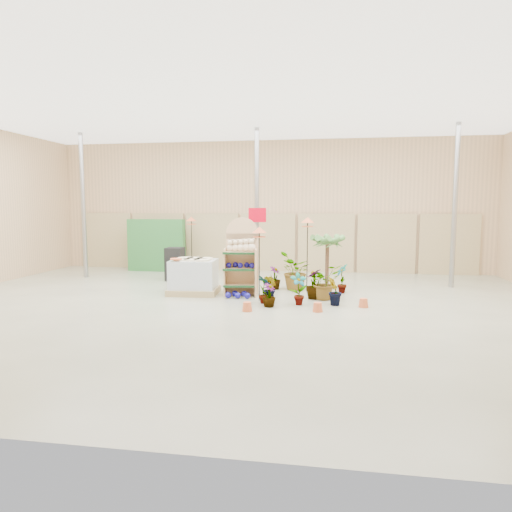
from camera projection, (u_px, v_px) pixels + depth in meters
The scene contains 23 objects.
room at pixel (240, 208), 10.82m from camera, with size 15.20×12.10×4.70m.
display_shelf at pixel (242, 260), 11.56m from camera, with size 0.88×0.61×1.97m.
teddy_bears at pixel (242, 246), 11.42m from camera, with size 0.73×0.20×0.32m.
gazing_balls_shelf at pixel (241, 265), 11.45m from camera, with size 0.72×0.25×0.14m.
gazing_balls_floor at pixel (238, 295), 11.25m from camera, with size 0.63×0.39×0.15m.
pallet_stack at pixel (194, 277), 11.73m from camera, with size 1.30×1.11×0.92m.
charcoal_planters at pixel (175, 264), 13.85m from camera, with size 0.50×0.50×1.00m.
trellis_stock at pixel (156, 245), 15.78m from camera, with size 2.00×0.30×1.80m, color #28682D.
offer_sign at pixel (257, 230), 12.91m from camera, with size 0.50×0.08×2.20m.
bird_table_front at pixel (259, 232), 10.75m from camera, with size 0.34×0.34×1.77m.
bird_table_right at pixel (308, 223), 11.89m from camera, with size 0.34×0.34×1.96m.
bird_table_back at pixel (191, 221), 14.73m from camera, with size 0.34×0.34×1.91m.
palm at pixel (327, 240), 12.12m from camera, with size 0.70×0.70×1.60m.
potted_plant_0 at pixel (264, 289), 10.57m from camera, with size 0.35×0.24×0.67m, color #487D38.
potted_plant_1 at pixel (270, 289), 10.70m from camera, with size 0.35×0.28×0.64m, color #487D38.
potted_plant_2 at pixel (324, 282), 11.03m from camera, with size 0.76×0.66×0.84m, color #487D38.
potted_plant_3 at pixel (314, 284), 11.09m from camera, with size 0.41×0.41×0.74m, color #487D38.
potted_plant_4 at pixel (342, 278), 11.84m from camera, with size 0.40×0.27×0.76m, color #487D38.
potted_plant_6 at pixel (296, 271), 12.26m from camera, with size 0.93×0.80×1.03m, color #487D38.
potted_plant_7 at pixel (269, 295), 10.21m from camera, with size 0.30×0.30×0.53m, color #487D38.
potted_plant_8 at pixel (299, 289), 10.39m from camera, with size 0.39×0.27×0.75m, color #487D38.
potted_plant_9 at pixel (335, 291), 10.32m from camera, with size 0.37×0.29×0.66m, color #487D38.
potted_plant_11 at pixel (274, 278), 12.39m from camera, with size 0.35×0.35×0.62m, color #487D38.
Camera 1 is at (2.13, -9.77, 2.26)m, focal length 32.00 mm.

